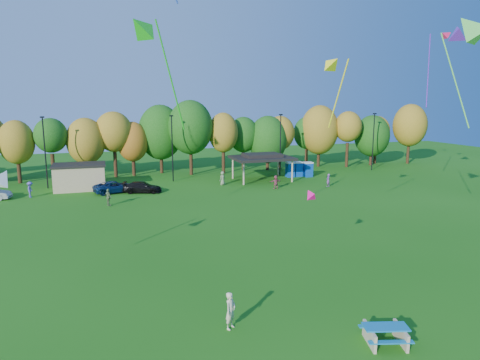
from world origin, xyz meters
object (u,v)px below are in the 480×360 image
object	(u,v)px
picnic_table	(385,333)
porta_potties	(299,169)
kite_flyer	(230,311)
car_c	(115,187)
car_d	(142,187)

from	to	relation	value
picnic_table	porta_potties	bearing A→B (deg)	85.26
porta_potties	kite_flyer	xyz separation A→B (m)	(-21.63, -37.92, -0.17)
kite_flyer	car_c	world-z (taller)	kite_flyer
porta_potties	picnic_table	size ratio (longest dim) A/B	1.58
kite_flyer	car_c	distance (m)	34.79
kite_flyer	porta_potties	bearing A→B (deg)	17.18
kite_flyer	car_c	xyz separation A→B (m)	(-4.45, 34.50, -0.23)
picnic_table	car_c	bearing A→B (deg)	121.42
picnic_table	kite_flyer	xyz separation A→B (m)	(-6.35, 3.45, 0.42)
car_c	porta_potties	bearing A→B (deg)	-97.52
picnic_table	kite_flyer	size ratio (longest dim) A/B	1.28
kite_flyer	car_d	bearing A→B (deg)	49.09
picnic_table	kite_flyer	bearing A→B (deg)	167.04
kite_flyer	car_d	size ratio (longest dim) A/B	0.40
kite_flyer	car_d	xyz separation A→B (m)	(-1.29, 33.46, -0.26)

